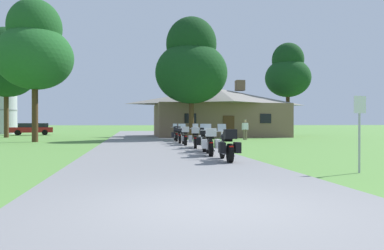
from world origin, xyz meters
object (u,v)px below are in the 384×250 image
(motorcycle_black_sixth_in_row, at_px, (180,135))
(motorcycle_black_farthest_in_row, at_px, (176,134))
(motorcycle_blue_third_in_row, at_px, (204,140))
(motorcycle_white_second_in_row, at_px, (210,142))
(metal_signpost_roadside, at_px, (360,124))
(tree_right_of_lodge, at_px, (288,73))
(metal_silo_distant, at_px, (5,107))
(motorcycle_black_nearest_to_camera, at_px, (227,145))
(tree_left_far, at_px, (6,65))
(bystander_white_shirt_near_lodge, at_px, (245,128))
(tree_by_lodge_front, at_px, (191,64))
(parked_red_suv_far_left, at_px, (32,129))
(tree_left_near, at_px, (35,49))
(motorcycle_orange_fourth_in_row, at_px, (195,138))
(motorcycle_white_fifth_in_row, at_px, (185,136))

(motorcycle_black_sixth_in_row, bearing_deg, motorcycle_black_farthest_in_row, 98.97)
(motorcycle_blue_third_in_row, bearing_deg, motorcycle_white_second_in_row, -85.47)
(metal_signpost_roadside, bearing_deg, tree_right_of_lodge, 69.18)
(motorcycle_black_sixth_in_row, height_order, metal_silo_distant, metal_silo_distant)
(motorcycle_black_nearest_to_camera, distance_m, tree_left_far, 30.32)
(bystander_white_shirt_near_lodge, xyz_separation_m, tree_by_lodge_front, (-4.30, 1.66, 5.52))
(parked_red_suv_far_left, bearing_deg, metal_silo_distant, 29.31)
(tree_by_lodge_front, height_order, parked_red_suv_far_left, tree_by_lodge_front)
(motorcycle_blue_third_in_row, bearing_deg, metal_silo_distant, 130.07)
(motorcycle_black_nearest_to_camera, bearing_deg, metal_silo_distant, 120.93)
(motorcycle_black_nearest_to_camera, height_order, tree_left_near, tree_left_near)
(motorcycle_orange_fourth_in_row, xyz_separation_m, bystander_white_shirt_near_lodge, (5.99, 10.04, 0.34))
(tree_by_lodge_front, bearing_deg, motorcycle_white_second_in_row, -96.62)
(motorcycle_black_farthest_in_row, relative_size, parked_red_suv_far_left, 0.43)
(motorcycle_black_nearest_to_camera, xyz_separation_m, motorcycle_orange_fourth_in_row, (0.09, 6.92, 0.00))
(motorcycle_white_fifth_in_row, xyz_separation_m, parked_red_suv_far_left, (-14.67, 22.83, 0.16))
(bystander_white_shirt_near_lodge, height_order, tree_by_lodge_front, tree_by_lodge_front)
(motorcycle_orange_fourth_in_row, xyz_separation_m, tree_right_of_lodge, (14.45, 20.42, 6.65))
(bystander_white_shirt_near_lodge, xyz_separation_m, parked_red_suv_far_left, (-20.86, 15.54, -0.17))
(motorcycle_black_nearest_to_camera, xyz_separation_m, tree_left_near, (-10.37, 16.06, 6.28))
(tree_left_far, bearing_deg, tree_left_near, -61.93)
(tree_right_of_lodge, xyz_separation_m, parked_red_suv_far_left, (-29.32, 5.16, -6.48))
(bystander_white_shirt_near_lodge, xyz_separation_m, tree_left_near, (-16.44, -0.90, 5.94))
(tree_by_lodge_front, bearing_deg, parked_red_suv_far_left, 140.02)
(motorcycle_white_second_in_row, xyz_separation_m, motorcycle_orange_fourth_in_row, (0.20, 4.58, 0.00))
(motorcycle_black_nearest_to_camera, distance_m, tree_left_near, 20.12)
(metal_signpost_roadside, bearing_deg, tree_left_near, 124.83)
(motorcycle_orange_fourth_in_row, bearing_deg, bystander_white_shirt_near_lodge, 69.13)
(motorcycle_white_second_in_row, distance_m, motorcycle_black_farthest_in_row, 11.95)
(bystander_white_shirt_near_lodge, relative_size, tree_left_far, 0.16)
(motorcycle_black_farthest_in_row, height_order, tree_by_lodge_front, tree_by_lodge_front)
(motorcycle_orange_fourth_in_row, bearing_deg, metal_signpost_roadside, -64.05)
(motorcycle_blue_third_in_row, xyz_separation_m, motorcycle_black_farthest_in_row, (-0.16, 9.74, 0.00))
(tree_left_far, distance_m, tree_right_of_lodge, 29.94)
(motorcycle_white_fifth_in_row, height_order, tree_left_far, tree_left_far)
(motorcycle_white_second_in_row, xyz_separation_m, tree_left_near, (-10.26, 13.72, 6.28))
(motorcycle_black_nearest_to_camera, xyz_separation_m, tree_by_lodge_front, (1.77, 18.62, 5.86))
(motorcycle_white_second_in_row, xyz_separation_m, parked_red_suv_far_left, (-14.67, 30.16, 0.17))
(motorcycle_orange_fourth_in_row, relative_size, motorcycle_black_farthest_in_row, 0.99)
(motorcycle_white_fifth_in_row, relative_size, tree_left_near, 0.20)
(motorcycle_black_sixth_in_row, height_order, tree_left_far, tree_left_far)
(tree_left_near, bearing_deg, motorcycle_black_nearest_to_camera, -57.14)
(motorcycle_black_farthest_in_row, relative_size, bystander_white_shirt_near_lodge, 1.24)
(motorcycle_black_sixth_in_row, xyz_separation_m, metal_signpost_roadside, (3.06, -14.92, 0.73))
(motorcycle_black_sixth_in_row, relative_size, tree_left_near, 0.20)
(motorcycle_white_second_in_row, bearing_deg, tree_left_near, 133.48)
(motorcycle_orange_fourth_in_row, xyz_separation_m, metal_signpost_roadside, (2.87, -10.02, 0.74))
(motorcycle_orange_fourth_in_row, xyz_separation_m, motorcycle_black_sixth_in_row, (-0.19, 4.89, 0.01))
(motorcycle_white_fifth_in_row, distance_m, bystander_white_shirt_near_lodge, 9.57)
(metal_silo_distant, bearing_deg, motorcycle_blue_third_in_row, -59.51)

